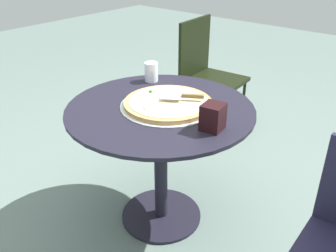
% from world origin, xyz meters
% --- Properties ---
extents(ground_plane, '(10.00, 10.00, 0.00)m').
position_xyz_m(ground_plane, '(0.00, 0.00, 0.00)').
color(ground_plane, slate).
extents(patio_table, '(0.93, 0.93, 0.70)m').
position_xyz_m(patio_table, '(0.00, 0.00, 0.53)').
color(patio_table, black).
rests_on(patio_table, ground).
extents(pizza_on_tray, '(0.47, 0.47, 0.04)m').
position_xyz_m(pizza_on_tray, '(0.03, -0.02, 0.71)').
color(pizza_on_tray, silver).
rests_on(pizza_on_tray, patio_table).
extents(pizza_server, '(0.15, 0.20, 0.02)m').
position_xyz_m(pizza_server, '(0.09, -0.07, 0.75)').
color(pizza_server, silver).
rests_on(pizza_server, pizza_on_tray).
extents(drinking_cup, '(0.08, 0.08, 0.11)m').
position_xyz_m(drinking_cup, '(0.24, 0.27, 0.75)').
color(drinking_cup, white).
rests_on(drinking_cup, patio_table).
extents(napkin_dispenser, '(0.11, 0.10, 0.12)m').
position_xyz_m(napkin_dispenser, '(-0.03, -0.32, 0.76)').
color(napkin_dispenser, black).
rests_on(napkin_dispenser, patio_table).
extents(patio_chair_near, '(0.45, 0.45, 0.88)m').
position_xyz_m(patio_chair_near, '(1.08, 0.46, 0.50)').
color(patio_chair_near, black).
rests_on(patio_chair_near, ground).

